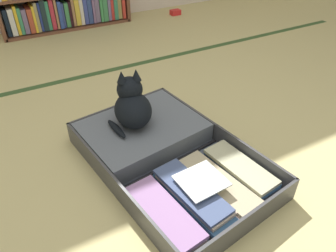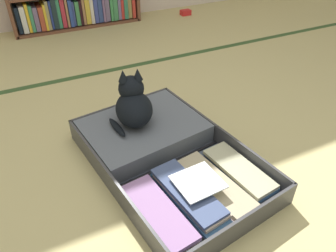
# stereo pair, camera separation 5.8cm
# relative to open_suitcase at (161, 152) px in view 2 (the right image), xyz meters

# --- Properties ---
(ground_plane) EXTENTS (10.00, 10.00, 0.00)m
(ground_plane) POSITION_rel_open_suitcase_xyz_m (-0.06, -0.25, -0.05)
(ground_plane) COLOR tan
(tatami_border) EXTENTS (4.80, 0.05, 0.00)m
(tatami_border) POSITION_rel_open_suitcase_xyz_m (-0.06, 1.01, -0.05)
(tatami_border) COLOR #335027
(tatami_border) RESTS_ON ground_plane
(open_suitcase) EXTENTS (0.71, 0.99, 0.11)m
(open_suitcase) POSITION_rel_open_suitcase_xyz_m (0.00, 0.00, 0.00)
(open_suitcase) COLOR #3B3B3E
(open_suitcase) RESTS_ON ground_plane
(black_cat) EXTENTS (0.23, 0.25, 0.27)m
(black_cat) POSITION_rel_open_suitcase_xyz_m (-0.05, 0.20, 0.16)
(black_cat) COLOR black
(black_cat) RESTS_ON open_suitcase
(small_red_pouch) EXTENTS (0.10, 0.07, 0.05)m
(small_red_pouch) POSITION_rel_open_suitcase_xyz_m (1.15, 1.89, -0.02)
(small_red_pouch) COLOR red
(small_red_pouch) RESTS_ON ground_plane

